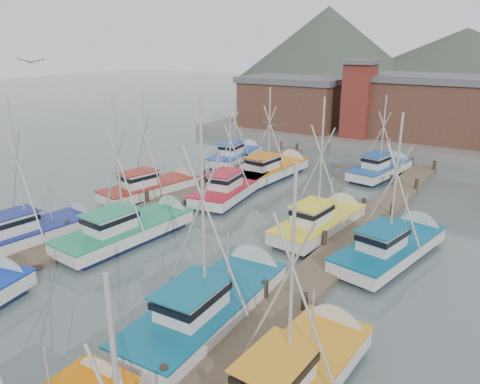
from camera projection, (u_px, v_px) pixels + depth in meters
The scene contains 21 objects.
ground at pixel (191, 258), 26.56m from camera, with size 260.00×260.00×0.00m, color #4A5958.
dock_left at pixel (149, 210), 33.32m from camera, with size 2.30×46.00×1.50m.
dock_right at pixel (334, 257), 26.15m from camera, with size 2.30×46.00×1.50m.
quay at pixel (383, 138), 56.02m from camera, with size 44.00×16.00×1.20m, color gray.
shed_left at pixel (294, 102), 58.89m from camera, with size 12.72×8.48×6.20m.
shed_center at pixel (440, 107), 51.68m from camera, with size 14.84×9.54×6.90m.
lookout_tower at pixel (358, 98), 52.30m from camera, with size 3.60×3.60×8.50m.
distant_hills at pixel (426, 84), 131.29m from camera, with size 175.00×140.00×42.00m.
boat_4 at pixel (133, 228), 28.92m from camera, with size 3.86×9.67×9.60m.
boat_5 at pixel (215, 301), 20.82m from camera, with size 4.30×10.10×10.74m.
boat_6 at pixel (38, 231), 28.48m from camera, with size 3.84×8.78×9.55m.
boat_7 at pixel (298, 373), 16.36m from camera, with size 3.71×8.90×9.16m.
boat_8 at pixel (235, 187), 37.12m from camera, with size 4.06×9.67×7.81m.
boat_9 at pixel (323, 221), 30.06m from camera, with size 3.71×8.89×9.35m.
boat_10 at pixel (155, 187), 36.99m from camera, with size 4.12×8.91×8.86m.
boat_11 at pixel (394, 246), 26.44m from camera, with size 4.50×9.52×9.09m.
boat_12 at pixel (273, 169), 42.05m from camera, with size 3.60×9.62×8.84m.
boat_13 at pixel (383, 168), 42.35m from camera, with size 3.92×8.87×7.99m.
boat_14 at pixel (238, 155), 47.29m from camera, with size 3.75×8.74×7.03m.
gull_near at pixel (31, 61), 20.19m from camera, with size 1.53×0.66×0.24m.
gull_far at pixel (275, 124), 26.48m from camera, with size 1.55×0.62×0.24m.
Camera 1 is at (15.35, -18.79, 11.79)m, focal length 35.00 mm.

